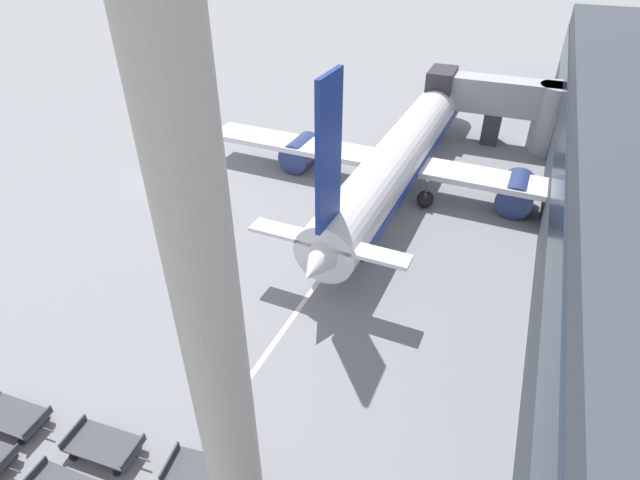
{
  "coord_description": "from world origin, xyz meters",
  "views": [
    {
      "loc": [
        27.14,
        -30.12,
        19.65
      ],
      "look_at": [
        16.69,
        -5.21,
        1.44
      ],
      "focal_mm": 28.0,
      "sensor_mm": 36.0,
      "label": 1
    }
  ],
  "objects_px": {
    "apron_light_mast": "(227,423)",
    "baggage_dolly_row_mid_b_col_b": "(13,417)",
    "baggage_dolly_row_mid_b_col_c": "(104,445)",
    "baggage_dolly_row_mid_b_col_d": "(205,473)",
    "airplane": "(403,152)"
  },
  "relations": [
    {
      "from": "apron_light_mast",
      "to": "baggage_dolly_row_mid_b_col_b",
      "type": "bearing_deg",
      "value": 163.63
    },
    {
      "from": "baggage_dolly_row_mid_b_col_c",
      "to": "baggage_dolly_row_mid_b_col_d",
      "type": "height_order",
      "value": "same"
    },
    {
      "from": "airplane",
      "to": "baggage_dolly_row_mid_b_col_b",
      "type": "bearing_deg",
      "value": -108.71
    },
    {
      "from": "baggage_dolly_row_mid_b_col_b",
      "to": "baggage_dolly_row_mid_b_col_c",
      "type": "distance_m",
      "value": 4.87
    },
    {
      "from": "airplane",
      "to": "apron_light_mast",
      "type": "height_order",
      "value": "apron_light_mast"
    },
    {
      "from": "baggage_dolly_row_mid_b_col_b",
      "to": "apron_light_mast",
      "type": "bearing_deg",
      "value": -16.37
    },
    {
      "from": "baggage_dolly_row_mid_b_col_d",
      "to": "airplane",
      "type": "bearing_deg",
      "value": 89.05
    },
    {
      "from": "baggage_dolly_row_mid_b_col_d",
      "to": "apron_light_mast",
      "type": "bearing_deg",
      "value": -42.47
    },
    {
      "from": "airplane",
      "to": "baggage_dolly_row_mid_b_col_b",
      "type": "xyz_separation_m",
      "value": [
        -10.0,
        -29.54,
        -2.46
      ]
    },
    {
      "from": "airplane",
      "to": "apron_light_mast",
      "type": "xyz_separation_m",
      "value": [
        5.75,
        -34.17,
        11.43
      ]
    },
    {
      "from": "airplane",
      "to": "apron_light_mast",
      "type": "relative_size",
      "value": 1.41
    },
    {
      "from": "apron_light_mast",
      "to": "baggage_dolly_row_mid_b_col_c",
      "type": "bearing_deg",
      "value": 154.95
    },
    {
      "from": "airplane",
      "to": "baggage_dolly_row_mid_b_col_c",
      "type": "xyz_separation_m",
      "value": [
        -5.16,
        -29.07,
        -2.46
      ]
    },
    {
      "from": "baggage_dolly_row_mid_b_col_b",
      "to": "baggage_dolly_row_mid_b_col_c",
      "type": "bearing_deg",
      "value": 5.52
    },
    {
      "from": "airplane",
      "to": "baggage_dolly_row_mid_b_col_d",
      "type": "distance_m",
      "value": 28.58
    }
  ]
}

